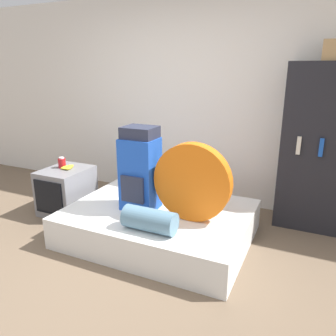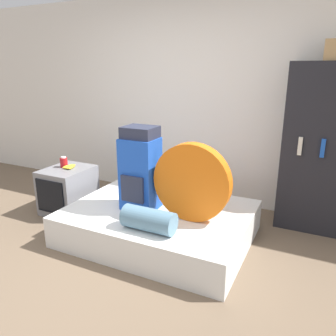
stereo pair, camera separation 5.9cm
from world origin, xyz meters
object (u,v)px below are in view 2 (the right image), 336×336
Objects in this scene: canister at (64,162)px; bookshelf at (323,150)px; backpack at (140,170)px; television at (68,190)px; tent_bag at (192,182)px; sleeping_roll at (149,220)px.

bookshelf reaches higher than canister.
backpack is 1.23m from television.
backpack is 1.14× the size of tent_bag.
sleeping_roll is at bearing -51.81° from backpack.
backpack is at bearing -147.87° from bookshelf.
sleeping_roll is 1.56m from television.
canister reaches higher than sleeping_roll.
tent_bag is at bearing -6.15° from television.
bookshelf is at bearing 17.24° from television.
canister is (-1.77, 0.23, -0.09)m from tent_bag.
sleeping_roll is at bearing -21.21° from television.
bookshelf is at bearing 44.67° from tent_bag.
bookshelf reaches higher than tent_bag.
bookshelf is (1.61, 1.01, 0.15)m from backpack.
canister is 2.94m from bookshelf.
bookshelf is at bearing 47.47° from sleeping_roll.
canister is at bearing 170.39° from backpack.
sleeping_roll is (-0.25, -0.38, -0.27)m from tent_bag.
bookshelf reaches higher than television.
backpack is 0.59m from sleeping_roll.
bookshelf is (2.81, 0.81, 0.28)m from canister.
backpack reaches higher than tent_bag.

